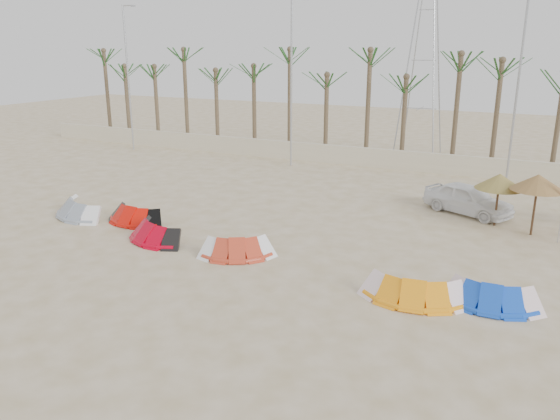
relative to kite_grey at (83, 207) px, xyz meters
The scene contains 16 objects.
ground 11.34m from the kite_grey, 25.52° to the right, with size 120.00×120.00×0.00m, color beige.
boundary_wall 19.94m from the kite_grey, 59.15° to the left, with size 60.00×0.30×1.30m, color beige.
palm_line 22.40m from the kite_grey, 59.68° to the left, with size 52.00×4.00×7.70m.
lamp_a 18.76m from the kite_grey, 122.79° to the left, with size 1.25×0.14×11.00m.
lamp_b 16.59m from the kite_grey, 74.26° to the left, with size 1.25×0.14×11.00m.
lamp_c 24.30m from the kite_grey, 39.63° to the left, with size 1.25×0.14×11.00m.
pylon 25.70m from the kite_grey, 64.10° to the left, with size 3.00×3.00×14.00m, color #A5A8AD, non-canonical shape.
kite_grey is the anchor object (origin of this frame).
kite_red_left 3.15m from the kite_grey, ahead, with size 3.13×1.66×0.90m.
kite_red_mid 5.67m from the kite_grey, 11.98° to the right, with size 3.56×2.43×0.90m.
kite_red_right 9.75m from the kite_grey, ahead, with size 3.43×2.62×0.90m.
kite_orange 16.92m from the kite_grey, ahead, with size 3.57×1.88×0.90m.
kite_blue 19.13m from the kite_grey, ahead, with size 3.07×1.60×0.90m.
parasol_left 19.77m from the kite_grey, 21.26° to the left, with size 2.17×2.17×2.46m.
parasol_mid 21.05m from the kite_grey, 17.97° to the left, with size 2.25×2.25×2.73m.
car 18.97m from the kite_grey, 26.78° to the left, with size 1.78×4.43×1.51m, color white.
Camera 1 is at (9.75, -13.93, 7.96)m, focal length 35.00 mm.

